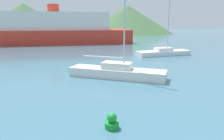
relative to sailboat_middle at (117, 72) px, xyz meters
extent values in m
cube|color=white|center=(0.00, 0.00, -0.13)|extent=(7.57, 5.64, 0.74)
cube|color=white|center=(0.00, 0.00, 0.49)|extent=(2.65, 2.29, 0.52)
cylinder|color=#BCBCC1|center=(0.49, -0.31, 4.60)|extent=(0.12, 0.12, 8.73)
cylinder|color=#BCBCC1|center=(-1.00, 0.62, 1.14)|extent=(3.03, 1.94, 0.10)
cube|color=white|center=(9.07, 10.17, -0.20)|extent=(7.49, 2.77, 0.61)
cube|color=white|center=(9.07, 10.17, 0.32)|extent=(2.33, 1.66, 0.43)
cylinder|color=#BCBCC1|center=(9.62, 10.22, 4.20)|extent=(0.12, 0.12, 8.19)
cylinder|color=#BCBCC1|center=(7.97, 10.06, 1.01)|extent=(3.29, 0.41, 0.10)
cube|color=red|center=(-5.44, 30.93, 0.87)|extent=(31.40, 10.42, 2.75)
cube|color=silver|center=(-5.44, 30.93, 4.02)|extent=(22.02, 8.72, 3.55)
cylinder|color=red|center=(-5.44, 30.93, 6.59)|extent=(2.38, 2.38, 1.60)
cylinder|color=green|center=(-2.36, -8.29, -0.36)|extent=(0.61, 0.61, 0.28)
sphere|color=green|center=(-2.36, -8.29, -0.01)|extent=(0.43, 0.43, 0.43)
cone|color=#476B42|center=(-17.45, 74.78, 5.15)|extent=(37.35, 37.35, 11.30)
cone|color=#476B42|center=(21.09, 65.39, 4.76)|extent=(34.42, 34.42, 10.53)
camera|label=1|loc=(-4.31, -16.60, 3.94)|focal=35.00mm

